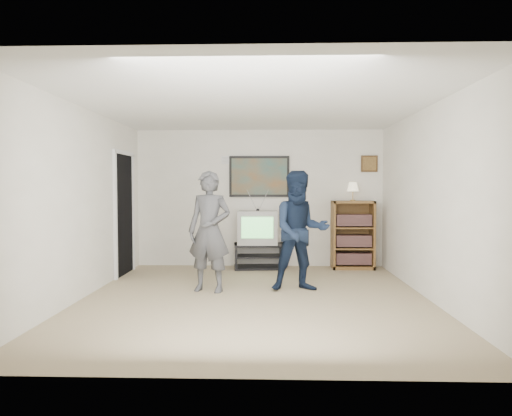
# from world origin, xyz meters

# --- Properties ---
(room_shell) EXTENTS (4.51, 5.00, 2.51)m
(room_shell) POSITION_xyz_m (0.00, 0.35, 1.25)
(room_shell) COLOR #7D654F
(room_shell) RESTS_ON ground
(media_stand) EXTENTS (0.93, 0.57, 0.44)m
(media_stand) POSITION_xyz_m (0.00, 2.23, 0.22)
(media_stand) COLOR black
(media_stand) RESTS_ON room_shell
(crt_television) EXTENTS (0.70, 0.60, 0.59)m
(crt_television) POSITION_xyz_m (-0.02, 2.23, 0.74)
(crt_television) COLOR #999994
(crt_television) RESTS_ON media_stand
(bookshelf) EXTENTS (0.74, 0.42, 1.21)m
(bookshelf) POSITION_xyz_m (1.67, 2.28, 0.60)
(bookshelf) COLOR brown
(bookshelf) RESTS_ON room_shell
(table_lamp) EXTENTS (0.21, 0.21, 0.33)m
(table_lamp) POSITION_xyz_m (1.67, 2.29, 1.38)
(table_lamp) COLOR #F7E8BB
(table_lamp) RESTS_ON bookshelf
(person_tall) EXTENTS (0.69, 0.54, 1.68)m
(person_tall) POSITION_xyz_m (-0.64, 0.41, 0.84)
(person_tall) COLOR #404144
(person_tall) RESTS_ON room_shell
(person_short) EXTENTS (0.90, 0.74, 1.69)m
(person_short) POSITION_xyz_m (0.62, 0.49, 0.84)
(person_short) COLOR black
(person_short) RESTS_ON room_shell
(controller_left) EXTENTS (0.07, 0.12, 0.03)m
(controller_left) POSITION_xyz_m (-0.63, 0.58, 1.17)
(controller_left) COLOR white
(controller_left) RESTS_ON person_tall
(controller_right) EXTENTS (0.04, 0.12, 0.03)m
(controller_right) POSITION_xyz_m (0.61, 0.76, 0.96)
(controller_right) COLOR white
(controller_right) RESTS_ON person_short
(poster) EXTENTS (1.10, 0.03, 0.75)m
(poster) POSITION_xyz_m (0.00, 2.48, 1.65)
(poster) COLOR black
(poster) RESTS_ON room_shell
(air_vent) EXTENTS (0.28, 0.02, 0.14)m
(air_vent) POSITION_xyz_m (-0.55, 2.48, 1.95)
(air_vent) COLOR white
(air_vent) RESTS_ON room_shell
(small_picture) EXTENTS (0.30, 0.03, 0.30)m
(small_picture) POSITION_xyz_m (2.00, 2.48, 1.88)
(small_picture) COLOR #3C2813
(small_picture) RESTS_ON room_shell
(doorway) EXTENTS (0.03, 0.85, 2.00)m
(doorway) POSITION_xyz_m (-2.23, 1.60, 1.00)
(doorway) COLOR black
(doorway) RESTS_ON room_shell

